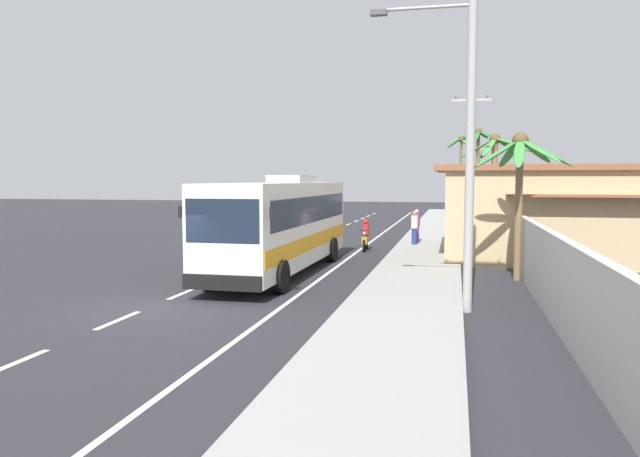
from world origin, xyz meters
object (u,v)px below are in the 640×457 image
at_px(palm_second, 495,166).
at_px(palm_third, 461,159).
at_px(utility_pole_mid, 470,159).
at_px(pedestrian_near_kerb, 414,227).
at_px(palm_fourth, 478,153).
at_px(utility_pole_nearest, 468,101).
at_px(roadside_building, 629,213).
at_px(palm_nearest, 520,168).
at_px(motorcycle_beside_bus, 365,238).
at_px(coach_bus_foreground, 282,222).
at_px(pedestrian_midwalk, 417,225).

distance_m(palm_second, palm_third, 22.23).
bearing_deg(palm_second, palm_third, 94.06).
bearing_deg(utility_pole_mid, pedestrian_near_kerb, 142.04).
relative_size(utility_pole_mid, palm_fourth, 1.17).
bearing_deg(utility_pole_nearest, palm_second, 84.01).
bearing_deg(roadside_building, palm_nearest, -128.49).
relative_size(utility_pole_nearest, palm_fourth, 1.41).
bearing_deg(palm_third, motorcycle_beside_bus, -100.71).
relative_size(coach_bus_foreground, pedestrian_near_kerb, 6.70).
bearing_deg(roadside_building, palm_third, 104.82).
distance_m(utility_pole_mid, palm_fourth, 18.17).
bearing_deg(utility_pole_mid, motorcycle_beside_bus, 178.74).
bearing_deg(palm_second, utility_pole_mid, -114.68).
xyz_separation_m(motorcycle_beside_bus, utility_pole_nearest, (4.59, -13.34, 4.90)).
xyz_separation_m(palm_third, roadside_building, (6.92, -26.14, -3.25)).
relative_size(pedestrian_near_kerb, palm_third, 0.24).
height_order(palm_second, roadside_building, palm_second).
xyz_separation_m(pedestrian_midwalk, palm_nearest, (4.17, -11.01, 2.83)).
bearing_deg(coach_bus_foreground, pedestrian_near_kerb, 66.62).
bearing_deg(palm_third, utility_pole_nearest, -90.18).
distance_m(utility_pole_mid, palm_third, 25.03).
relative_size(pedestrian_near_kerb, pedestrian_midwalk, 0.98).
distance_m(pedestrian_near_kerb, utility_pole_mid, 4.83).
height_order(palm_nearest, palm_second, palm_second).
relative_size(pedestrian_near_kerb, roadside_building, 0.11).
bearing_deg(coach_bus_foreground, palm_fourth, 73.00).
height_order(utility_pole_nearest, palm_third, utility_pole_nearest).
xyz_separation_m(utility_pole_mid, roadside_building, (6.66, -1.13, -2.40)).
relative_size(coach_bus_foreground, pedestrian_midwalk, 6.58).
distance_m(coach_bus_foreground, pedestrian_midwalk, 12.00).
relative_size(motorcycle_beside_bus, palm_second, 0.34).
bearing_deg(pedestrian_near_kerb, palm_fourth, -167.59).
xyz_separation_m(pedestrian_near_kerb, palm_third, (2.44, 22.91, 4.26)).
bearing_deg(palm_second, palm_nearest, -88.98).
relative_size(motorcycle_beside_bus, utility_pole_mid, 0.23).
bearing_deg(coach_bus_foreground, palm_second, 52.09).
xyz_separation_m(utility_pole_nearest, palm_nearest, (1.87, 5.61, -1.63)).
height_order(motorcycle_beside_bus, palm_second, palm_second).
bearing_deg(coach_bus_foreground, pedestrian_midwalk, 68.94).
xyz_separation_m(coach_bus_foreground, utility_pole_nearest, (6.60, -5.45, 3.63)).
bearing_deg(utility_pole_nearest, pedestrian_near_kerb, 98.62).
distance_m(utility_pole_mid, roadside_building, 7.17).
bearing_deg(palm_nearest, palm_second, 91.02).
distance_m(utility_pole_nearest, palm_fourth, 31.37).
xyz_separation_m(pedestrian_midwalk, utility_pole_mid, (2.67, -3.40, 3.39)).
height_order(utility_pole_nearest, roadside_building, utility_pole_nearest).
xyz_separation_m(motorcycle_beside_bus, pedestrian_midwalk, (2.30, 3.29, 0.44)).
height_order(pedestrian_midwalk, palm_fourth, palm_fourth).
height_order(palm_nearest, palm_fourth, palm_fourth).
bearing_deg(utility_pole_mid, utility_pole_nearest, -91.62).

